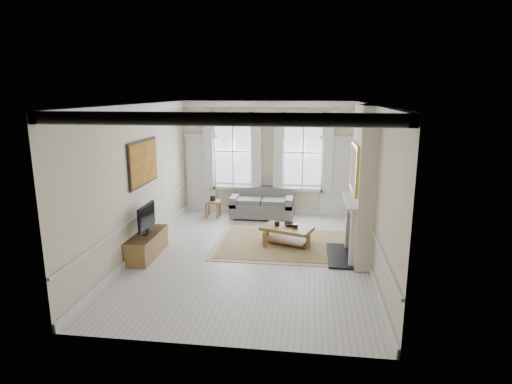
# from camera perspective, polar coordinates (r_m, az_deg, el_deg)

# --- Properties ---
(floor) EXTENTS (7.20, 7.20, 0.00)m
(floor) POSITION_cam_1_polar(r_m,az_deg,el_deg) (9.87, -0.63, -8.48)
(floor) COLOR #B7B5AD
(floor) RESTS_ON ground
(ceiling) EXTENTS (7.20, 7.20, 0.00)m
(ceiling) POSITION_cam_1_polar(r_m,az_deg,el_deg) (9.17, -0.69, 11.66)
(ceiling) COLOR white
(ceiling) RESTS_ON back_wall
(back_wall) EXTENTS (5.20, 0.00, 5.20)m
(back_wall) POSITION_cam_1_polar(r_m,az_deg,el_deg) (12.89, 1.58, 4.52)
(back_wall) COLOR beige
(back_wall) RESTS_ON floor
(left_wall) EXTENTS (0.00, 7.20, 7.20)m
(left_wall) POSITION_cam_1_polar(r_m,az_deg,el_deg) (10.07, -15.48, 1.57)
(left_wall) COLOR beige
(left_wall) RESTS_ON floor
(right_wall) EXTENTS (0.00, 7.20, 7.20)m
(right_wall) POSITION_cam_1_polar(r_m,az_deg,el_deg) (9.38, 15.27, 0.75)
(right_wall) COLOR beige
(right_wall) RESTS_ON floor
(window_left) EXTENTS (1.26, 0.20, 2.20)m
(window_left) POSITION_cam_1_polar(r_m,az_deg,el_deg) (12.96, -3.08, 5.44)
(window_left) COLOR #B2BCC6
(window_left) RESTS_ON back_wall
(window_right) EXTENTS (1.26, 0.20, 2.20)m
(window_right) POSITION_cam_1_polar(r_m,az_deg,el_deg) (12.75, 6.28, 5.25)
(window_right) COLOR #B2BCC6
(window_right) RESTS_ON back_wall
(door_left) EXTENTS (0.90, 0.08, 2.30)m
(door_left) POSITION_cam_1_polar(r_m,az_deg,el_deg) (13.31, -7.28, 2.29)
(door_left) COLOR silver
(door_left) RESTS_ON floor
(door_right) EXTENTS (0.90, 0.08, 2.30)m
(door_right) POSITION_cam_1_polar(r_m,az_deg,el_deg) (12.91, 10.64, 1.82)
(door_right) COLOR silver
(door_right) RESTS_ON floor
(painting) EXTENTS (0.05, 1.66, 1.06)m
(painting) POSITION_cam_1_polar(r_m,az_deg,el_deg) (10.26, -14.76, 3.82)
(painting) COLOR #BE8620
(painting) RESTS_ON left_wall
(chimney_breast) EXTENTS (0.35, 1.70, 3.38)m
(chimney_breast) POSITION_cam_1_polar(r_m,az_deg,el_deg) (9.55, 14.08, 1.04)
(chimney_breast) COLOR beige
(chimney_breast) RESTS_ON floor
(hearth) EXTENTS (0.55, 1.50, 0.05)m
(hearth) POSITION_cam_1_polar(r_m,az_deg,el_deg) (9.99, 11.09, -8.32)
(hearth) COLOR black
(hearth) RESTS_ON floor
(fireplace) EXTENTS (0.21, 1.45, 1.33)m
(fireplace) POSITION_cam_1_polar(r_m,az_deg,el_deg) (9.77, 12.45, -4.47)
(fireplace) COLOR silver
(fireplace) RESTS_ON floor
(mirror) EXTENTS (0.06, 1.26, 1.06)m
(mirror) POSITION_cam_1_polar(r_m,az_deg,el_deg) (9.46, 12.90, 3.15)
(mirror) COLOR gold
(mirror) RESTS_ON chimney_breast
(sofa) EXTENTS (1.82, 0.88, 0.85)m
(sofa) POSITION_cam_1_polar(r_m,az_deg,el_deg) (12.70, 0.82, -1.80)
(sofa) COLOR #575755
(sofa) RESTS_ON floor
(side_table) EXTENTS (0.51, 0.51, 0.51)m
(side_table) POSITION_cam_1_polar(r_m,az_deg,el_deg) (12.74, -5.76, -1.61)
(side_table) COLOR brown
(side_table) RESTS_ON floor
(rug) EXTENTS (3.50, 2.60, 0.02)m
(rug) POSITION_cam_1_polar(r_m,az_deg,el_deg) (10.58, 4.13, -6.92)
(rug) COLOR olive
(rug) RESTS_ON floor
(coffee_table) EXTENTS (1.36, 1.06, 0.45)m
(coffee_table) POSITION_cam_1_polar(r_m,az_deg,el_deg) (10.47, 4.16, -5.09)
(coffee_table) COLOR brown
(coffee_table) RESTS_ON rug
(ceramic_pot_a) EXTENTS (0.12, 0.12, 0.12)m
(ceramic_pot_a) POSITION_cam_1_polar(r_m,az_deg,el_deg) (10.49, 2.82, -4.23)
(ceramic_pot_a) COLOR black
(ceramic_pot_a) RESTS_ON coffee_table
(ceramic_pot_b) EXTENTS (0.14, 0.14, 0.10)m
(ceramic_pot_b) POSITION_cam_1_polar(r_m,az_deg,el_deg) (10.37, 5.26, -4.53)
(ceramic_pot_b) COLOR black
(ceramic_pot_b) RESTS_ON coffee_table
(bowl) EXTENTS (0.29, 0.29, 0.07)m
(bowl) POSITION_cam_1_polar(r_m,az_deg,el_deg) (10.52, 4.48, -4.35)
(bowl) COLOR black
(bowl) RESTS_ON coffee_table
(tv_stand) EXTENTS (0.48, 1.48, 0.53)m
(tv_stand) POSITION_cam_1_polar(r_m,az_deg,el_deg) (10.07, -14.29, -6.85)
(tv_stand) COLOR brown
(tv_stand) RESTS_ON floor
(tv) EXTENTS (0.08, 0.90, 0.68)m
(tv) POSITION_cam_1_polar(r_m,az_deg,el_deg) (9.86, -14.39, -3.26)
(tv) COLOR black
(tv) RESTS_ON tv_stand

